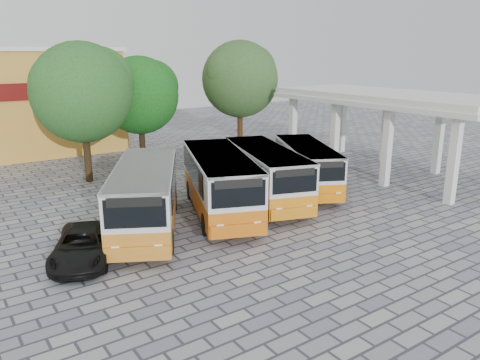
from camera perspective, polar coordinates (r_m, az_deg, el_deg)
ground at (r=23.43m, az=8.51°, el=-4.69°), size 90.00×90.00×0.00m
terminal_shelter at (r=32.68m, az=17.75°, el=9.28°), size 6.80×15.80×5.40m
bus_far_left at (r=21.57m, az=-11.42°, el=-1.66°), size 6.24×9.07×3.04m
bus_centre_left at (r=23.35m, az=-2.50°, el=-0.00°), size 5.53×9.14×3.08m
bus_centre_right at (r=25.37m, az=3.12°, el=1.05°), size 4.90×8.69×2.94m
bus_far_right at (r=27.84m, az=8.13°, el=1.92°), size 5.45×8.08×2.71m
tree_left at (r=30.40m, az=-18.62°, el=10.47°), size 6.40×6.09×8.64m
tree_middle at (r=34.61m, az=-12.07°, el=10.37°), size 5.80×5.52×7.74m
tree_right at (r=38.17m, az=0.08°, el=12.50°), size 6.38×6.07×8.90m
parked_car at (r=19.50m, az=-18.63°, el=-7.57°), size 3.83×5.02×1.27m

